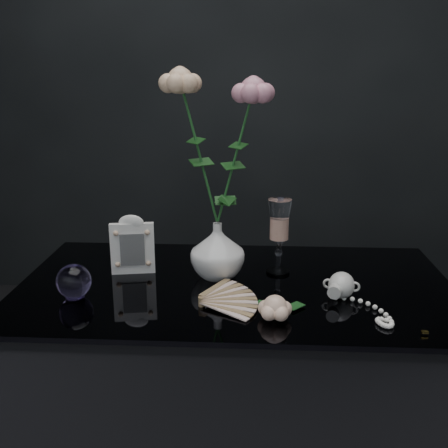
# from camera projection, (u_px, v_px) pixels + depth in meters

# --- Properties ---
(table) EXTENTS (1.05, 0.58, 0.76)m
(table) POSITION_uv_depth(u_px,v_px,m) (235.00, 417.00, 1.38)
(table) COLOR black
(table) RESTS_ON ground
(vase) EXTENTS (0.14, 0.14, 0.14)m
(vase) POSITION_uv_depth(u_px,v_px,m) (217.00, 251.00, 1.29)
(vase) COLOR white
(vase) RESTS_ON table
(wine_glass) EXTENTS (0.06, 0.06, 0.19)m
(wine_glass) POSITION_uv_depth(u_px,v_px,m) (279.00, 237.00, 1.32)
(wine_glass) COLOR white
(wine_glass) RESTS_ON table
(picture_frame) EXTENTS (0.13, 0.11, 0.15)m
(picture_frame) POSITION_uv_depth(u_px,v_px,m) (132.00, 244.00, 1.32)
(picture_frame) COLOR white
(picture_frame) RESTS_ON table
(paperweight) EXTENTS (0.09, 0.09, 0.08)m
(paperweight) POSITION_uv_depth(u_px,v_px,m) (74.00, 281.00, 1.19)
(paperweight) COLOR #9A80D1
(paperweight) RESTS_ON table
(paper_fan) EXTENTS (0.27, 0.23, 0.03)m
(paper_fan) POSITION_uv_depth(u_px,v_px,m) (202.00, 301.00, 1.15)
(paper_fan) COLOR beige
(paper_fan) RESTS_ON table
(loose_rose) EXTENTS (0.16, 0.18, 0.05)m
(loose_rose) POSITION_uv_depth(u_px,v_px,m) (275.00, 308.00, 1.08)
(loose_rose) COLOR #FFC2A4
(loose_rose) RESTS_ON table
(pearl_jar) EXTENTS (0.25, 0.26, 0.06)m
(pearl_jar) POSITION_uv_depth(u_px,v_px,m) (341.00, 284.00, 1.19)
(pearl_jar) COLOR silver
(pearl_jar) RESTS_ON table
(roses) EXTENTS (0.24, 0.12, 0.41)m
(roses) POSITION_uv_depth(u_px,v_px,m) (217.00, 140.00, 1.22)
(roses) COLOR #EABA90
(roses) RESTS_ON vase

